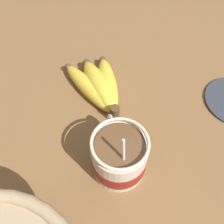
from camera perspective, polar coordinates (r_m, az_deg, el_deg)
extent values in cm
cube|color=brown|center=(55.82, -0.64, -5.29)|extent=(132.29, 132.29, 3.93)
cylinder|color=beige|center=(46.27, 1.83, -10.25)|extent=(10.07, 10.07, 8.88)
cylinder|color=maroon|center=(47.11, 1.80, -10.73)|extent=(10.27, 10.27, 3.51)
torus|color=beige|center=(48.54, 0.13, -3.71)|extent=(5.71, 0.90, 5.71)
cylinder|color=brown|center=(42.21, 1.99, -7.62)|extent=(8.87, 8.87, 0.40)
torus|color=beige|center=(41.29, 2.03, -6.94)|extent=(10.07, 10.07, 0.60)
cylinder|color=silver|center=(42.15, 2.90, -11.71)|extent=(2.61, 0.50, 12.56)
ellipsoid|color=silver|center=(48.29, 2.26, -13.58)|extent=(3.00, 2.00, 0.80)
cylinder|color=#4C381E|center=(53.20, 0.65, 0.00)|extent=(2.00, 2.00, 3.00)
ellipsoid|color=gold|center=(59.64, -0.94, 6.54)|extent=(16.54, 4.83, 3.96)
sphere|color=#4C381E|center=(65.35, -2.12, 11.79)|extent=(1.78, 1.78, 1.78)
ellipsoid|color=gold|center=(59.03, -3.04, 6.17)|extent=(16.77, 7.55, 4.49)
sphere|color=#4C381E|center=(64.42, -5.83, 11.07)|extent=(2.02, 2.02, 2.02)
ellipsoid|color=gold|center=(59.13, -5.40, 5.51)|extent=(17.68, 11.03, 3.74)
sphere|color=#4C381E|center=(64.62, -10.02, 10.13)|extent=(1.68, 1.68, 1.68)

